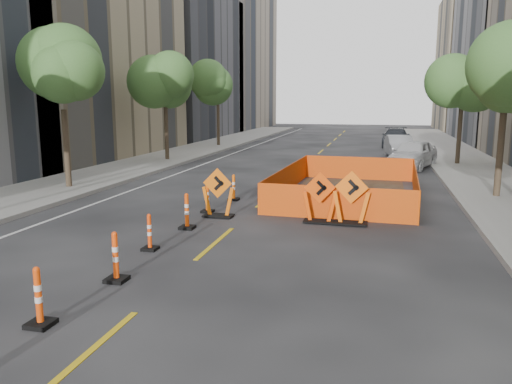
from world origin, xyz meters
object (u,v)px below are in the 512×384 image
(parked_car_mid, at_px, (399,146))
(channelizer_2, at_px, (38,297))
(channelizer_7, at_px, (234,187))
(chevron_sign_center, at_px, (320,198))
(channelizer_3, at_px, (115,257))
(chevron_sign_left, at_px, (218,193))
(channelizer_5, at_px, (187,211))
(parked_car_far, at_px, (396,137))
(channelizer_4, at_px, (150,232))
(channelizer_6, at_px, (207,198))
(chevron_sign_right, at_px, (351,198))
(parked_car_near, at_px, (413,154))

(parked_car_mid, bearing_deg, channelizer_2, -110.46)
(channelizer_7, distance_m, chevron_sign_center, 4.44)
(channelizer_3, height_order, chevron_sign_left, chevron_sign_left)
(channelizer_5, xyz_separation_m, parked_car_far, (6.59, 28.05, 0.22))
(channelizer_7, height_order, chevron_sign_left, chevron_sign_left)
(chevron_sign_center, relative_size, parked_car_far, 0.30)
(channelizer_7, distance_m, chevron_sign_left, 2.75)
(channelizer_4, bearing_deg, channelizer_6, 90.16)
(channelizer_5, distance_m, chevron_sign_right, 4.86)
(channelizer_2, distance_m, chevron_sign_left, 8.16)
(channelizer_5, relative_size, chevron_sign_right, 0.64)
(channelizer_2, height_order, channelizer_3, channelizer_3)
(channelizer_3, distance_m, chevron_sign_right, 7.42)
(channelizer_4, height_order, chevron_sign_center, chevron_sign_center)
(channelizer_3, xyz_separation_m, channelizer_5, (-0.17, 4.35, -0.00))
(channelizer_7, bearing_deg, chevron_sign_left, -83.97)
(parked_car_near, bearing_deg, chevron_sign_center, -85.17)
(channelizer_3, relative_size, parked_car_mid, 0.25)
(parked_car_far, bearing_deg, chevron_sign_right, -93.03)
(channelizer_7, height_order, parked_car_mid, parked_car_mid)
(channelizer_6, distance_m, parked_car_far, 26.74)
(channelizer_5, distance_m, channelizer_7, 4.35)
(chevron_sign_center, bearing_deg, channelizer_2, -130.59)
(chevron_sign_left, relative_size, chevron_sign_right, 0.96)
(channelizer_6, distance_m, chevron_sign_center, 3.82)
(channelizer_6, relative_size, chevron_sign_right, 0.60)
(channelizer_3, height_order, parked_car_near, parked_car_near)
(channelizer_5, height_order, chevron_sign_left, chevron_sign_left)
(channelizer_3, height_order, chevron_sign_right, chevron_sign_right)
(parked_car_far, bearing_deg, channelizer_5, -101.88)
(channelizer_5, height_order, parked_car_near, parked_car_near)
(channelizer_2, relative_size, channelizer_4, 1.11)
(channelizer_5, height_order, chevron_sign_center, chevron_sign_center)
(channelizer_6, height_order, chevron_sign_right, chevron_sign_right)
(chevron_sign_left, xyz_separation_m, chevron_sign_right, (4.16, -0.01, 0.03))
(channelizer_6, xyz_separation_m, channelizer_7, (0.27, 2.17, -0.00))
(chevron_sign_right, distance_m, parked_car_near, 13.94)
(channelizer_6, xyz_separation_m, parked_car_far, (6.73, 25.88, 0.25))
(channelizer_6, relative_size, channelizer_7, 1.01)
(channelizer_7, height_order, chevron_sign_center, chevron_sign_center)
(parked_car_mid, distance_m, parked_car_far, 7.62)
(parked_car_mid, bearing_deg, chevron_sign_right, -102.83)
(channelizer_4, distance_m, channelizer_5, 2.18)
(channelizer_4, bearing_deg, channelizer_2, -88.42)
(channelizer_5, relative_size, chevron_sign_left, 0.67)
(chevron_sign_right, distance_m, parked_car_mid, 18.93)
(channelizer_5, relative_size, parked_car_mid, 0.24)
(channelizer_2, distance_m, channelizer_5, 6.52)
(chevron_sign_center, height_order, parked_car_near, chevron_sign_center)
(parked_car_mid, height_order, parked_car_far, parked_car_far)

